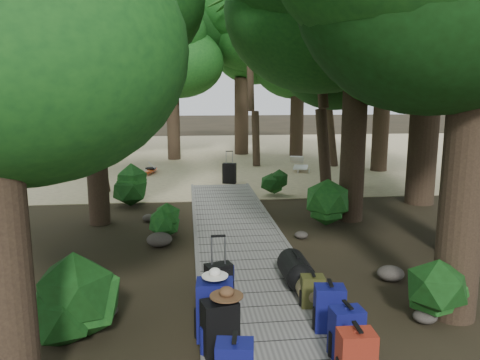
{
  "coord_description": "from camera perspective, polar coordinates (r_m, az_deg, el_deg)",
  "views": [
    {
      "loc": [
        -1.11,
        -8.97,
        3.28
      ],
      "look_at": [
        0.27,
        3.13,
        1.0
      ],
      "focal_mm": 35.0,
      "sensor_mm": 36.0,
      "label": 1
    }
  ],
  "objects": [
    {
      "name": "ground",
      "position": [
        9.62,
        0.53,
        -9.34
      ],
      "size": [
        120.0,
        120.0,
        0.0
      ],
      "primitive_type": "plane",
      "color": "#2E2517",
      "rests_on": "ground"
    },
    {
      "name": "sand_beach",
      "position": [
        25.21,
        -3.92,
        3.13
      ],
      "size": [
        40.0,
        22.0,
        0.02
      ],
      "primitive_type": "cube",
      "color": "#CEBC8B",
      "rests_on": "ground"
    },
    {
      "name": "boardwalk",
      "position": [
        10.54,
        -0.14,
        -7.19
      ],
      "size": [
        2.0,
        12.0,
        0.12
      ],
      "primitive_type": "cube",
      "color": "gray",
      "rests_on": "ground"
    },
    {
      "name": "backpack_left_b",
      "position": [
        5.93,
        -2.48,
        -17.28
      ],
      "size": [
        0.48,
        0.39,
        0.78
      ],
      "primitive_type": null,
      "rotation": [
        0.0,
        0.0,
        0.24
      ],
      "color": "black",
      "rests_on": "boardwalk"
    },
    {
      "name": "backpack_left_c",
      "position": [
        6.28,
        -3.08,
        -15.13
      ],
      "size": [
        0.49,
        0.37,
        0.87
      ],
      "primitive_type": null,
      "rotation": [
        0.0,
        0.0,
        -0.07
      ],
      "color": "navy",
      "rests_on": "boardwalk"
    },
    {
      "name": "backpack_left_d",
      "position": [
        7.4,
        -2.44,
        -12.22
      ],
      "size": [
        0.46,
        0.4,
        0.58
      ],
      "primitive_type": null,
      "rotation": [
        0.0,
        0.0,
        -0.39
      ],
      "color": "navy",
      "rests_on": "boardwalk"
    },
    {
      "name": "backpack_right_a",
      "position": [
        5.56,
        13.96,
        -20.08
      ],
      "size": [
        0.4,
        0.29,
        0.7
      ],
      "primitive_type": null,
      "rotation": [
        0.0,
        0.0,
        -0.02
      ],
      "color": "maroon",
      "rests_on": "boardwalk"
    },
    {
      "name": "backpack_right_b",
      "position": [
        6.05,
        12.86,
        -17.41
      ],
      "size": [
        0.4,
        0.3,
        0.69
      ],
      "primitive_type": null,
      "rotation": [
        0.0,
        0.0,
        0.08
      ],
      "color": "navy",
      "rests_on": "boardwalk"
    },
    {
      "name": "backpack_right_c",
      "position": [
        6.61,
        10.85,
        -14.82
      ],
      "size": [
        0.44,
        0.34,
        0.68
      ],
      "primitive_type": null,
      "rotation": [
        0.0,
        0.0,
        -0.14
      ],
      "color": "navy",
      "rests_on": "boardwalk"
    },
    {
      "name": "backpack_right_d",
      "position": [
        7.27,
        8.83,
        -13.04
      ],
      "size": [
        0.36,
        0.28,
        0.52
      ],
      "primitive_type": null,
      "rotation": [
        0.0,
        0.0,
        -0.09
      ],
      "color": "#434318",
      "rests_on": "boardwalk"
    },
    {
      "name": "duffel_right_khaki",
      "position": [
        7.57,
        8.18,
        -12.62
      ],
      "size": [
        0.42,
        0.59,
        0.38
      ],
      "primitive_type": null,
      "rotation": [
        0.0,
        0.0,
        -0.07
      ],
      "color": "olive",
      "rests_on": "boardwalk"
    },
    {
      "name": "duffel_right_black",
      "position": [
        8.03,
        6.81,
        -10.78
      ],
      "size": [
        0.49,
        0.77,
        0.49
      ],
      "primitive_type": null,
      "rotation": [
        0.0,
        0.0,
        0.0
      ],
      "color": "black",
      "rests_on": "boardwalk"
    },
    {
      "name": "suitcase_on_boardwalk",
      "position": [
        7.28,
        -2.62,
        -12.47
      ],
      "size": [
        0.45,
        0.33,
        0.62
      ],
      "primitive_type": null,
      "rotation": [
        0.0,
        0.0,
        0.31
      ],
      "color": "black",
      "rests_on": "boardwalk"
    },
    {
      "name": "lone_suitcase_on_sand",
      "position": [
        17.02,
        -1.3,
        0.82
      ],
      "size": [
        0.53,
        0.41,
        0.74
      ],
      "primitive_type": null,
      "rotation": [
        0.0,
        0.0,
        -0.33
      ],
      "color": "black",
      "rests_on": "sand_beach"
    },
    {
      "name": "hat_brown",
      "position": [
        5.7,
        -1.65,
        -13.42
      ],
      "size": [
        0.4,
        0.4,
        0.12
      ],
      "primitive_type": null,
      "color": "#51351E",
      "rests_on": "backpack_left_b"
    },
    {
      "name": "hat_white",
      "position": [
        6.03,
        -3.08,
        -11.13
      ],
      "size": [
        0.34,
        0.34,
        0.11
      ],
      "primitive_type": null,
      "color": "silver",
      "rests_on": "backpack_left_c"
    },
    {
      "name": "kayak",
      "position": [
        19.46,
        -10.83,
        1.24
      ],
      "size": [
        1.39,
        3.22,
        0.31
      ],
      "primitive_type": "ellipsoid",
      "rotation": [
        0.0,
        0.0,
        -0.23
      ],
      "color": "#C23E10",
      "rests_on": "sand_beach"
    },
    {
      "name": "sun_lounger",
      "position": [
        19.82,
        7.41,
        1.9
      ],
      "size": [
        1.07,
        1.89,
        0.58
      ],
      "primitive_type": null,
      "rotation": [
        0.0,
        0.0,
        -0.29
      ],
      "color": "silver",
      "rests_on": "sand_beach"
    },
    {
      "name": "tree_right_a",
      "position": [
        7.31,
        27.25,
        18.81
      ],
      "size": [
        5.36,
        5.36,
        8.93
      ],
      "primitive_type": null,
      "color": "black",
      "rests_on": "ground"
    },
    {
      "name": "tree_right_c",
      "position": [
        12.26,
        14.17,
        15.96
      ],
      "size": [
        5.19,
        5.19,
        8.98
      ],
      "primitive_type": null,
      "color": "black",
      "rests_on": "ground"
    },
    {
      "name": "tree_right_e",
      "position": [
        16.61,
        13.82,
        12.91
      ],
      "size": [
        4.48,
        4.48,
        8.07
      ],
      "primitive_type": null,
      "color": "black",
      "rests_on": "ground"
    },
    {
      "name": "tree_right_f",
      "position": [
        20.56,
        17.24,
        14.54
      ],
      "size": [
        5.44,
        5.44,
        9.71
      ],
      "primitive_type": null,
      "color": "black",
      "rests_on": "ground"
    },
    {
      "name": "tree_left_c",
      "position": [
        12.03,
        -17.62,
        12.24
      ],
      "size": [
        4.28,
        4.28,
        7.45
      ],
      "primitive_type": null,
      "color": "black",
      "rests_on": "ground"
    },
    {
      "name": "tree_back_a",
      "position": [
        23.34,
        -8.3,
        13.45
      ],
      "size": [
        5.18,
        5.18,
        8.97
      ],
      "primitive_type": null,
      "color": "black",
      "rests_on": "ground"
    },
    {
      "name": "tree_back_b",
      "position": [
        25.17,
        0.19,
        15.27
      ],
      "size": [
        5.96,
        5.96,
        10.65
      ],
      "primitive_type": null,
      "color": "black",
      "rests_on": "ground"
    },
    {
      "name": "tree_back_c",
      "position": [
        24.69,
        7.1,
        14.43
      ],
      "size": [
        5.51,
        5.51,
        9.92
      ],
      "primitive_type": null,
      "color": "black",
      "rests_on": "ground"
    },
    {
      "name": "tree_back_d",
      "position": [
        23.5,
        -17.46,
        12.16
      ],
      "size": [
        4.93,
        4.93,
        8.22
      ],
      "primitive_type": null,
      "color": "black",
      "rests_on": "ground"
    },
    {
      "name": "palm_right_a",
      "position": [
        15.21,
        11.29,
        13.8
      ],
      "size": [
        4.9,
        4.9,
        8.36
      ],
      "primitive_type": null,
      "color": "#103911",
      "rests_on": "ground"
    },
    {
      "name": "palm_right_b",
      "position": [
        21.52,
        11.57,
        13.11
      ],
      "size": [
        4.45,
        4.45,
        8.6
      ],
      "primitive_type": null,
      "color": "#103911",
      "rests_on": "ground"
    },
    {
      "name": "palm_right_c",
      "position": [
        21.13,
        2.69,
        11.75
      ],
      "size": [
        4.66,
        4.66,
        7.41
      ],
      "primitive_type": null,
      "color": "#103911",
      "rests_on": "ground"
    },
    {
      "name": "palm_left_a",
      "position": [
        15.95,
        -17.37,
        9.43
      ],
      "size": [
        3.88,
        3.88,
        6.17
      ],
      "primitive_type": null,
      "color": "#103911",
      "rests_on": "ground"
    },
    {
      "name": "rock_left_b",
      "position": [
        7.5,
        -15.82,
        -15.03
      ],
      "size": [
        0.31,
        0.28,
        0.17
      ],
      "primitive_type": null,
      "color": "#4C473F",
      "rests_on": "ground"
    },
    {
      "name": "rock_left_c",
      "position": [
        10.34,
        -9.79,
        -7.16
      ],
      "size": [
        0.55,
        0.5,
        0.3
      ],
      "primitive_type": null,
      "color": "#4C473F",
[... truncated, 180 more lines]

